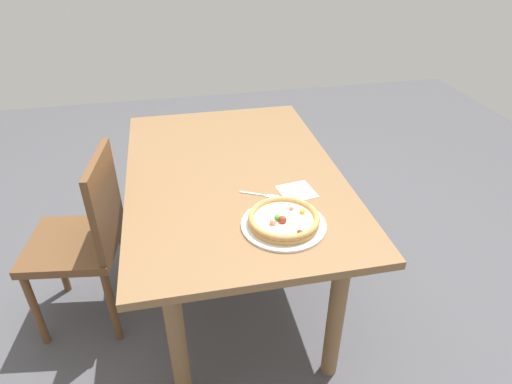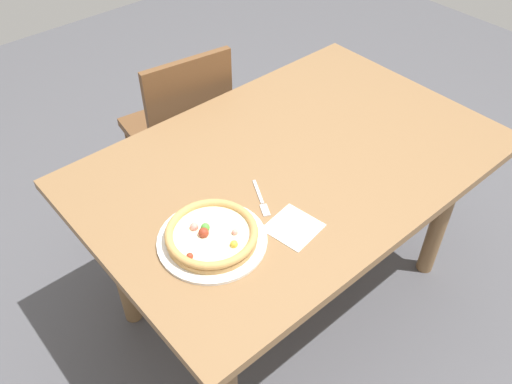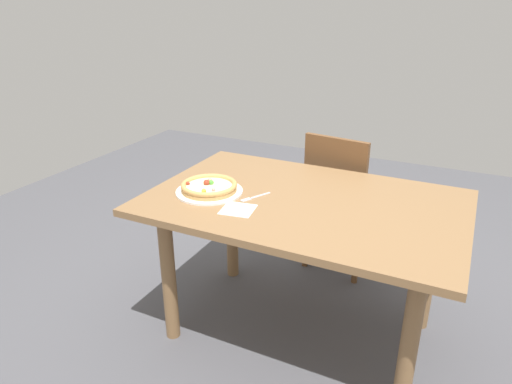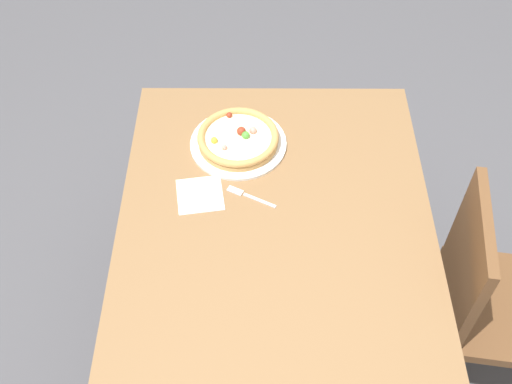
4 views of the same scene
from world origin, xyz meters
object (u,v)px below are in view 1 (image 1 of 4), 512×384
at_px(plate, 283,225).
at_px(napkin, 297,192).
at_px(pizza, 284,219).
at_px(fork, 262,195).
at_px(dining_table, 234,191).
at_px(chair_near, 86,236).

xyz_separation_m(plate, napkin, (-0.22, 0.11, -0.00)).
relative_size(plate, napkin, 2.27).
height_order(pizza, fork, pizza).
distance_m(pizza, fork, 0.22).
height_order(pizza, napkin, pizza).
relative_size(pizza, fork, 1.73).
xyz_separation_m(plate, pizza, (0.00, -0.00, 0.03)).
height_order(dining_table, pizza, pizza).
height_order(plate, pizza, pizza).
distance_m(plate, fork, 0.22).
relative_size(chair_near, napkin, 6.32).
distance_m(dining_table, fork, 0.26).
bearing_deg(napkin, pizza, -27.78).
bearing_deg(chair_near, pizza, -109.98).
bearing_deg(pizza, plate, 174.44).
height_order(dining_table, napkin, napkin).
bearing_deg(fork, napkin, 25.83).
xyz_separation_m(chair_near, napkin, (0.21, 0.92, 0.25)).
bearing_deg(dining_table, plate, 15.21).
relative_size(chair_near, fork, 5.73).
relative_size(dining_table, pizza, 5.36).
xyz_separation_m(chair_near, plate, (0.43, 0.81, 0.26)).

